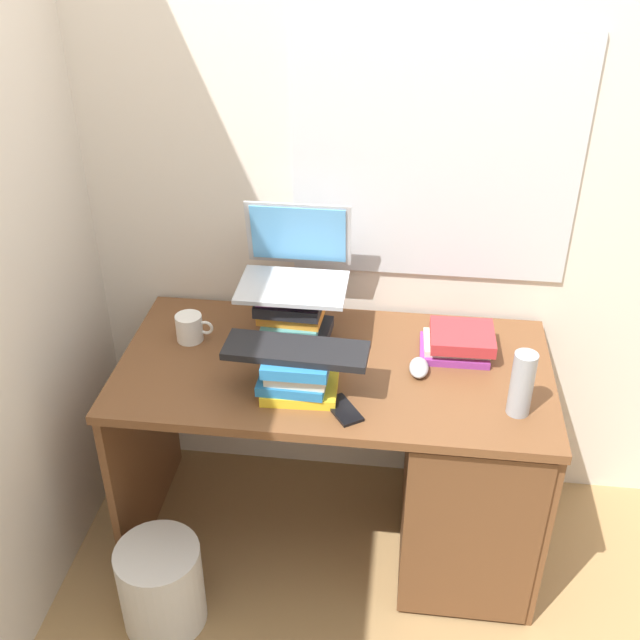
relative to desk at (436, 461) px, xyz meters
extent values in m
plane|color=#9E7A4C|center=(-0.34, 0.03, -0.41)|extent=(6.00, 6.00, 0.00)
cube|color=silver|center=(-0.34, 0.42, 0.89)|extent=(6.00, 0.05, 2.60)
cube|color=silver|center=(-0.07, 0.39, 0.89)|extent=(0.90, 0.01, 0.80)
cube|color=beige|center=(-1.25, 0.03, 0.89)|extent=(0.05, 6.00, 2.60)
cube|color=brown|center=(-0.34, 0.03, 0.32)|extent=(1.36, 0.69, 0.03)
cube|color=brown|center=(-1.01, 0.03, -0.05)|extent=(0.02, 0.64, 0.71)
cube|color=brown|center=(0.32, 0.03, -0.05)|extent=(0.02, 0.64, 0.71)
cube|color=brown|center=(0.11, -0.01, -0.05)|extent=(0.41, 0.59, 0.68)
cube|color=#B22D33|center=(-0.50, 0.14, 0.35)|extent=(0.18, 0.16, 0.02)
cube|color=black|center=(-0.48, 0.15, 0.38)|extent=(0.23, 0.18, 0.04)
cube|color=teal|center=(-0.49, 0.14, 0.42)|extent=(0.18, 0.19, 0.04)
cube|color=orange|center=(-0.49, 0.15, 0.45)|extent=(0.21, 0.18, 0.03)
cube|color=black|center=(-0.50, 0.14, 0.49)|extent=(0.21, 0.17, 0.04)
cube|color=#8C338C|center=(-0.48, 0.15, 0.52)|extent=(0.25, 0.16, 0.03)
cube|color=yellow|center=(-0.43, -0.12, 0.35)|extent=(0.23, 0.19, 0.03)
cube|color=#2672B2|center=(-0.45, -0.12, 0.39)|extent=(0.20, 0.18, 0.03)
cube|color=beige|center=(-0.43, -0.11, 0.42)|extent=(0.18, 0.18, 0.04)
cube|color=#2672B2|center=(-0.44, -0.12, 0.46)|extent=(0.19, 0.18, 0.03)
cube|color=#8C338C|center=(0.03, 0.14, 0.35)|extent=(0.22, 0.17, 0.02)
cube|color=beige|center=(0.04, 0.15, 0.37)|extent=(0.21, 0.15, 0.02)
cube|color=#B22D33|center=(0.05, 0.14, 0.40)|extent=(0.20, 0.18, 0.04)
cube|color=#B7BABF|center=(-0.49, 0.14, 0.54)|extent=(0.34, 0.23, 0.01)
cube|color=#B7BABF|center=(-0.49, 0.28, 0.66)|extent=(0.34, 0.05, 0.23)
cube|color=#59A5E5|center=(-0.49, 0.27, 0.66)|extent=(0.31, 0.04, 0.20)
cube|color=black|center=(-0.44, -0.12, 0.48)|extent=(0.43, 0.16, 0.02)
ellipsoid|color=#A5A8AD|center=(-0.08, 0.02, 0.36)|extent=(0.06, 0.10, 0.04)
cylinder|color=white|center=(-0.83, 0.11, 0.38)|extent=(0.09, 0.09, 0.09)
torus|color=white|center=(-0.77, 0.11, 0.39)|extent=(0.05, 0.01, 0.05)
cylinder|color=#999EA5|center=(0.21, -0.14, 0.44)|extent=(0.07, 0.07, 0.20)
cube|color=black|center=(-0.29, -0.20, 0.34)|extent=(0.13, 0.15, 0.01)
cylinder|color=silver|center=(-0.84, -0.40, -0.25)|extent=(0.27, 0.27, 0.30)
camera|label=1|loc=(-0.14, -1.96, 1.75)|focal=43.55mm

